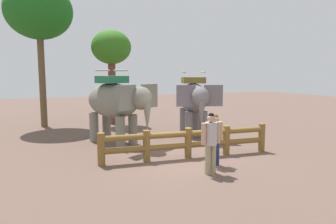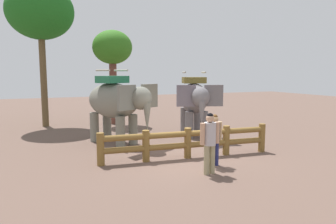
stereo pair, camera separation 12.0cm
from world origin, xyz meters
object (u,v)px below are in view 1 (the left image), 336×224
log_fence (188,141)px  elephant_near_left (116,102)px  elephant_center (194,100)px  tourist_woman_in_black (215,136)px  tree_back_center (111,50)px  tree_far_left (39,12)px  tourist_man_in_blue (211,139)px

log_fence → elephant_near_left: size_ratio=1.69×
elephant_center → tourist_woman_in_black: (-1.67, -4.51, -0.73)m
tourist_woman_in_black → tree_back_center: (-1.02, 9.32, 3.25)m
elephant_near_left → tree_far_left: bearing=114.9°
elephant_near_left → tree_back_center: bearing=78.3°
log_fence → elephant_near_left: bearing=118.5°
elephant_near_left → tree_back_center: tree_back_center is taller
log_fence → tree_far_left: tree_far_left is taller
log_fence → tree_far_left: bearing=116.2°
tourist_woman_in_black → tourist_man_in_blue: (-0.55, -0.63, 0.08)m
tourist_man_in_blue → elephant_center: bearing=66.6°
elephant_center → tree_far_left: (-6.36, 5.42, 4.41)m
log_fence → tree_far_left: size_ratio=0.80×
tourist_woman_in_black → elephant_center: bearing=69.7°
log_fence → tourist_woman_in_black: (0.36, -1.14, 0.35)m
tourist_woman_in_black → tree_back_center: bearing=96.3°
tree_far_left → elephant_center: bearing=-40.5°
elephant_near_left → elephant_center: elephant_near_left is taller
elephant_near_left → elephant_center: (3.74, 0.23, -0.04)m
tree_back_center → tree_far_left: bearing=170.6°
tourist_man_in_blue → tree_back_center: 10.46m
log_fence → elephant_center: bearing=58.9°
elephant_near_left → tourist_woman_in_black: bearing=-64.2°
tourist_man_in_blue → tree_far_left: size_ratio=0.23×
elephant_near_left → tourist_woman_in_black: elephant_near_left is taller
elephant_center → tourist_man_in_blue: elephant_center is taller
tourist_man_in_blue → tree_far_left: 12.42m
elephant_near_left → tree_far_left: size_ratio=0.47×
log_fence → tourist_woman_in_black: bearing=-72.3°
tourist_woman_in_black → tree_back_center: tree_back_center is taller
log_fence → tourist_man_in_blue: 1.83m
elephant_near_left → tree_far_left: tree_far_left is taller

